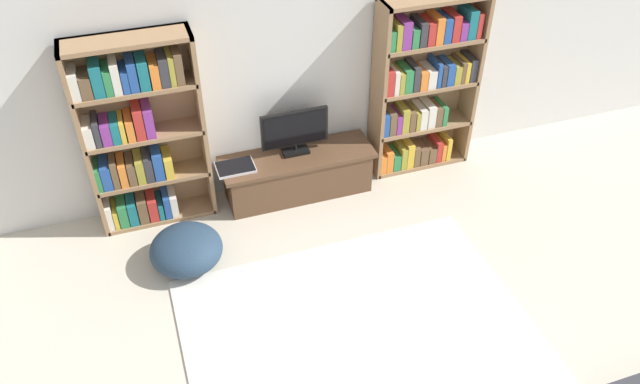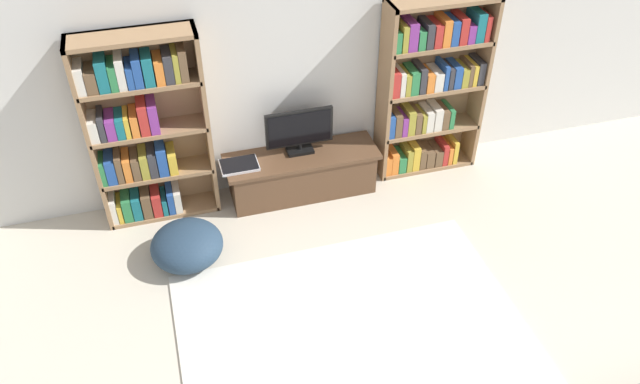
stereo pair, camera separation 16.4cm
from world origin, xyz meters
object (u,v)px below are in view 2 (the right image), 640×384
object	(u,v)px
tv_stand	(302,173)
television	(299,131)
bookshelf_left	(143,131)
laptop	(239,165)
bookshelf_right	(429,89)
beanbag_ottoman	(187,245)

from	to	relation	value
tv_stand	television	size ratio (longest dim) A/B	2.29
bookshelf_left	laptop	size ratio (longest dim) A/B	5.12
bookshelf_left	bookshelf_right	bearing A→B (deg)	-0.06
laptop	tv_stand	bearing A→B (deg)	1.58
laptop	beanbag_ottoman	bearing A→B (deg)	-133.14
bookshelf_left	laptop	bearing A→B (deg)	-9.20
bookshelf_right	bookshelf_left	bearing A→B (deg)	179.94
bookshelf_left	beanbag_ottoman	size ratio (longest dim) A/B	2.90
bookshelf_left	laptop	distance (m)	0.87
bookshelf_left	television	size ratio (longest dim) A/B	2.79
bookshelf_left	beanbag_ottoman	distance (m)	1.02
bookshelf_right	beanbag_ottoman	distance (m)	2.58
tv_stand	laptop	distance (m)	0.61
tv_stand	television	world-z (taller)	television
tv_stand	beanbag_ottoman	distance (m)	1.30
television	laptop	size ratio (longest dim) A/B	1.83
bookshelf_left	bookshelf_right	distance (m)	2.56
bookshelf_left	television	bearing A→B (deg)	-1.92
laptop	beanbag_ottoman	size ratio (longest dim) A/B	0.57
laptop	beanbag_ottoman	xyz separation A→B (m)	(-0.56, -0.60, -0.27)
bookshelf_left	beanbag_ottoman	xyz separation A→B (m)	(0.18, -0.72, -0.69)
beanbag_ottoman	laptop	bearing A→B (deg)	46.86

